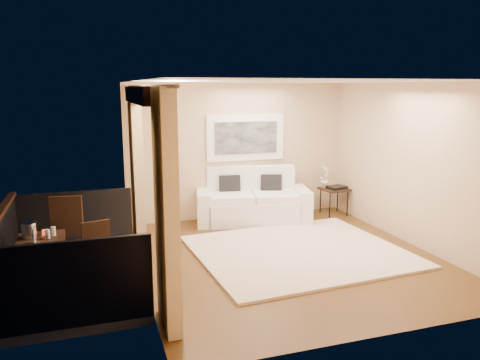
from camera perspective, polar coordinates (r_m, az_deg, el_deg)
name	(u,v)px	position (r m, az deg, el deg)	size (l,w,h in m)	color
floor	(287,257)	(7.48, 5.75, -9.30)	(5.00, 5.00, 0.00)	brown
room_shell	(143,95)	(6.43, -11.73, 10.14)	(5.00, 6.40, 5.00)	white
balcony	(62,271)	(6.86, -20.88, -10.38)	(1.81, 2.60, 1.17)	#605B56
curtains	(148,182)	(6.56, -11.14, -0.24)	(0.16, 4.80, 2.64)	#CEB47E
artwork	(246,138)	(9.40, 0.72, 5.19)	(1.62, 0.07, 0.92)	white
rug	(299,251)	(7.67, 7.17, -8.62)	(3.21, 2.80, 0.04)	beige
sofa	(252,202)	(9.29, 1.52, -2.72)	(2.34, 1.37, 1.05)	white
side_table	(334,191)	(9.89, 11.41, -1.34)	(0.57, 0.57, 0.55)	black
tray	(337,187)	(9.89, 11.69, -0.86)	(0.38, 0.28, 0.05)	black
orchid	(325,175)	(9.84, 10.32, 0.55)	(0.28, 0.19, 0.52)	white
bistro_table	(41,244)	(6.70, -23.04, -7.17)	(0.61, 0.61, 0.69)	black
balcony_chair_far	(68,224)	(7.45, -20.19, -5.01)	(0.52, 0.52, 1.06)	black
balcony_chair_near	(99,250)	(6.54, -16.86, -8.13)	(0.46, 0.46, 0.88)	black
ice_bucket	(29,230)	(6.71, -24.32, -5.60)	(0.18, 0.18, 0.20)	white
candle	(44,232)	(6.76, -22.77, -5.92)	(0.06, 0.06, 0.07)	red
vase	(34,236)	(6.47, -23.86, -6.26)	(0.04, 0.04, 0.18)	silver
glass_a	(48,234)	(6.59, -22.41, -6.10)	(0.06, 0.06, 0.12)	white
glass_b	(53,231)	(6.68, -21.80, -5.82)	(0.06, 0.06, 0.12)	silver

